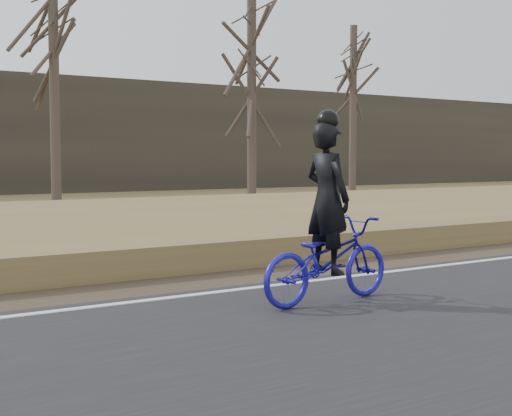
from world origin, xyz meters
TOP-DOWN VIEW (x-y plane):
  - cyclist at (5.04, -1.05)m, footprint 1.98×0.82m
  - bare_tree_center at (7.78, 18.05)m, footprint 0.36×0.36m
  - bare_tree_right at (14.28, 15.00)m, footprint 0.36×0.36m
  - bare_tree_far_right at (22.94, 19.26)m, footprint 0.36×0.36m

SIDE VIEW (x-z plane):
  - cyclist at x=5.04m, z-range -0.36..1.93m
  - bare_tree_far_right at x=22.94m, z-range 0.00..8.25m
  - bare_tree_right at x=14.28m, z-range 0.00..8.27m
  - bare_tree_center at x=7.78m, z-range 0.00..9.35m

